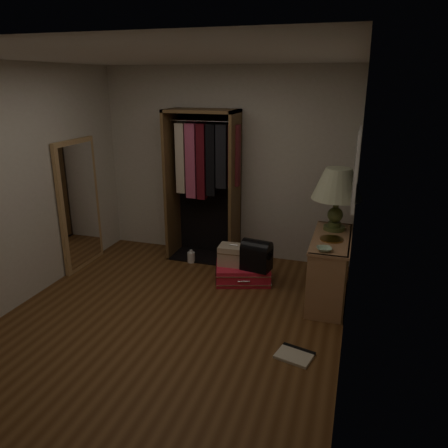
{
  "coord_description": "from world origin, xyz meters",
  "views": [
    {
      "loc": [
        1.75,
        -3.69,
        2.41
      ],
      "look_at": [
        0.3,
        0.95,
        0.8
      ],
      "focal_mm": 35.0,
      "sensor_mm": 36.0,
      "label": 1
    }
  ],
  "objects": [
    {
      "name": "black_bag",
      "position": [
        0.67,
        1.1,
        0.4
      ],
      "size": [
        0.38,
        0.28,
        0.38
      ],
      "rotation": [
        0.0,
        0.0,
        -0.17
      ],
      "color": "black",
      "rests_on": "pink_suitcase"
    },
    {
      "name": "table_lamp",
      "position": [
        1.54,
        1.28,
        1.28
      ],
      "size": [
        0.71,
        0.71,
        0.72
      ],
      "rotation": [
        0.0,
        0.0,
        0.26
      ],
      "color": "#455328",
      "rests_on": "console_bookshelf"
    },
    {
      "name": "brass_tray",
      "position": [
        1.54,
        0.93,
        0.76
      ],
      "size": [
        0.25,
        0.25,
        0.01
      ],
      "rotation": [
        0.0,
        0.0,
        0.01
      ],
      "color": "olive",
      "rests_on": "console_bookshelf"
    },
    {
      "name": "floor_mirror",
      "position": [
        -1.7,
        1.0,
        0.85
      ],
      "size": [
        0.06,
        0.8,
        1.7
      ],
      "color": "tan",
      "rests_on": "ground"
    },
    {
      "name": "pink_suitcase",
      "position": [
        0.48,
        1.16,
        0.1
      ],
      "size": [
        0.8,
        0.67,
        0.21
      ],
      "rotation": [
        0.0,
        0.0,
        0.31
      ],
      "color": "red",
      "rests_on": "ground"
    },
    {
      "name": "ceramic_bowl",
      "position": [
        1.49,
        0.57,
        0.77
      ],
      "size": [
        0.18,
        0.18,
        0.04
      ],
      "primitive_type": "imported",
      "rotation": [
        0.0,
        0.0,
        0.22
      ],
      "color": "#A8CAAC",
      "rests_on": "console_bookshelf"
    },
    {
      "name": "white_jug",
      "position": [
        -0.35,
        1.51,
        0.08
      ],
      "size": [
        0.11,
        0.11,
        0.18
      ],
      "rotation": [
        0.0,
        0.0,
        0.02
      ],
      "color": "white",
      "rests_on": "ground"
    },
    {
      "name": "console_bookshelf",
      "position": [
        1.54,
        1.05,
        0.39
      ],
      "size": [
        0.42,
        1.12,
        0.75
      ],
      "color": "#A3734F",
      "rests_on": "ground"
    },
    {
      "name": "room_walls",
      "position": [
        0.08,
        0.04,
        1.5
      ],
      "size": [
        3.52,
        4.02,
        2.6
      ],
      "color": "beige",
      "rests_on": "ground"
    },
    {
      "name": "train_case",
      "position": [
        0.36,
        1.16,
        0.33
      ],
      "size": [
        0.38,
        0.27,
        0.27
      ],
      "rotation": [
        0.0,
        0.0,
        0.05
      ],
      "color": "#B7A68B",
      "rests_on": "pink_suitcase"
    },
    {
      "name": "ground",
      "position": [
        0.0,
        0.0,
        0.0
      ],
      "size": [
        4.0,
        4.0,
        0.0
      ],
      "primitive_type": "plane",
      "color": "#573418",
      "rests_on": "ground"
    },
    {
      "name": "floor_book",
      "position": [
        1.35,
        -0.22,
        0.01
      ],
      "size": [
        0.37,
        0.32,
        0.03
      ],
      "rotation": [
        0.0,
        0.0,
        -0.25
      ],
      "color": "beige",
      "rests_on": "ground"
    },
    {
      "name": "open_wardrobe",
      "position": [
        -0.23,
        1.77,
        1.21
      ],
      "size": [
        0.99,
        0.5,
        2.05
      ],
      "color": "brown",
      "rests_on": "ground"
    }
  ]
}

